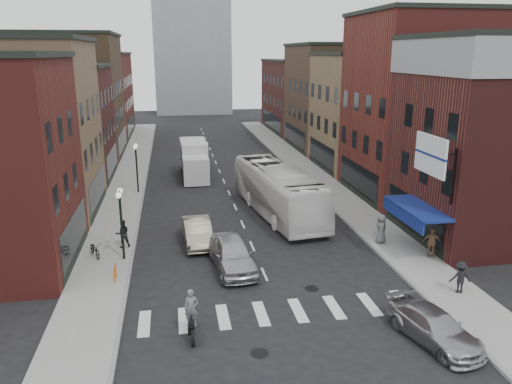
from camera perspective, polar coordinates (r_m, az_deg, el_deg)
ground at (r=25.66m, az=1.38°, el=-10.31°), size 160.00×160.00×0.00m
sidewalk_left at (r=46.18m, az=-14.38°, el=1.17°), size 3.00×74.00×0.15m
sidewalk_right at (r=47.80m, az=6.36°, el=2.06°), size 3.00×74.00×0.15m
curb_left at (r=46.09m, az=-12.51°, el=1.17°), size 0.20×74.00×0.16m
curb_right at (r=47.43m, az=4.62°, el=1.90°), size 0.20×74.00×0.16m
crosswalk_stripes at (r=23.05m, az=2.84°, el=-13.52°), size 12.00×2.20×0.01m
bldg_left_mid_a at (r=38.45m, az=-25.63°, el=6.54°), size 10.30×10.20×12.30m
bldg_left_mid_b at (r=48.19m, az=-22.38°, el=7.24°), size 10.30×10.20×10.30m
bldg_left_far_a at (r=58.76m, az=-20.29°, el=10.23°), size 10.30×12.20×13.30m
bldg_left_far_b at (r=72.61m, az=-18.28°, el=10.47°), size 10.30×16.20×11.30m
bldg_right_corner at (r=33.78m, az=25.80°, el=5.45°), size 10.30×9.20×12.30m
bldg_right_mid_a at (r=41.68m, az=18.48°, el=9.25°), size 10.30×10.20×14.30m
bldg_right_mid_b at (r=50.84m, az=13.08°, el=8.95°), size 10.30×10.20×11.30m
bldg_right_far_a at (r=61.04m, az=9.13°, el=10.69°), size 10.30×12.20×12.30m
bldg_right_far_b at (r=74.48m, az=5.62°, el=10.90°), size 10.30×16.20×10.30m
awning_blue at (r=29.75m, az=17.59°, el=-1.91°), size 1.80×5.00×0.78m
billboard_sign at (r=27.05m, az=19.46°, el=3.89°), size 1.52×3.00×3.70m
streetlamp_near at (r=28.05m, az=-15.22°, el=-2.16°), size 0.32×1.22×4.11m
streetlamp_far at (r=41.58m, az=-13.53°, el=3.67°), size 0.32×1.22×4.11m
bike_rack at (r=26.39m, az=-15.80°, el=-8.85°), size 0.08×0.68×0.80m
box_truck at (r=46.52m, az=-7.08°, el=3.61°), size 2.44×7.60×3.29m
motorcycle_rider at (r=20.96m, az=-7.37°, el=-13.75°), size 0.62×2.06×2.10m
transit_bus at (r=35.59m, az=2.47°, el=0.20°), size 4.64×12.89×3.51m
sedan_left_near at (r=26.83m, az=-2.70°, el=-7.10°), size 2.44×5.19×1.72m
sedan_left_far at (r=30.51m, az=-6.71°, el=-4.54°), size 1.84×4.67×1.51m
curb_car at (r=21.84m, az=19.71°, el=-14.34°), size 2.86×4.75×1.29m
parked_bicycle at (r=29.61m, az=-17.94°, el=-6.24°), size 1.18×1.72×0.86m
ped_left_solo at (r=30.37m, az=-14.99°, el=-4.61°), size 0.91×0.67×1.68m
ped_right_a at (r=25.93m, az=22.32°, el=-8.99°), size 1.07×0.62×1.57m
ped_right_b at (r=29.64m, az=19.48°, el=-5.44°), size 1.14×0.92×1.74m
ped_right_c at (r=30.94m, az=14.10°, el=-4.07°), size 1.02×0.85×1.78m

